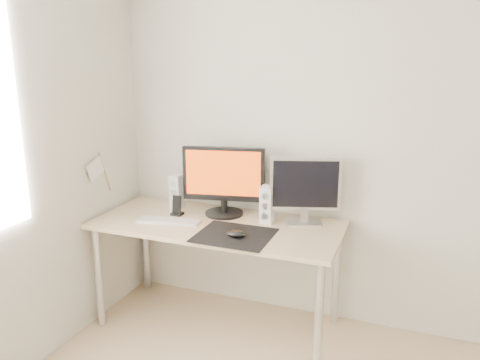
% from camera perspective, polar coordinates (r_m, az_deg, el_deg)
% --- Properties ---
extents(wall_back, '(3.50, 0.00, 3.50)m').
position_cam_1_polar(wall_back, '(3.04, 16.31, 4.35)').
color(wall_back, silver).
rests_on(wall_back, ground).
extents(mousepad, '(0.45, 0.40, 0.00)m').
position_cam_1_polar(mousepad, '(2.83, -0.69, -6.75)').
color(mousepad, black).
rests_on(mousepad, desk).
extents(mouse, '(0.12, 0.07, 0.04)m').
position_cam_1_polar(mouse, '(2.78, -0.54, -6.56)').
color(mouse, black).
rests_on(mouse, mousepad).
extents(desk, '(1.60, 0.70, 0.73)m').
position_cam_1_polar(desk, '(3.07, -2.79, -6.57)').
color(desk, '#D1B587').
rests_on(desk, ground).
extents(main_monitor, '(0.55, 0.31, 0.47)m').
position_cam_1_polar(main_monitor, '(3.12, -1.99, 0.18)').
color(main_monitor, black).
rests_on(main_monitor, desk).
extents(second_monitor, '(0.44, 0.22, 0.43)m').
position_cam_1_polar(second_monitor, '(2.99, 7.94, -0.88)').
color(second_monitor, silver).
rests_on(second_monitor, desk).
extents(speaker_left, '(0.08, 0.09, 0.24)m').
position_cam_1_polar(speaker_left, '(3.33, -7.74, -1.40)').
color(speaker_left, white).
rests_on(speaker_left, desk).
extents(speaker_right, '(0.08, 0.09, 0.24)m').
position_cam_1_polar(speaker_right, '(3.01, 3.30, -3.00)').
color(speaker_right, white).
rests_on(speaker_right, desk).
extents(keyboard, '(0.43, 0.18, 0.02)m').
position_cam_1_polar(keyboard, '(3.08, -8.67, -4.95)').
color(keyboard, silver).
rests_on(keyboard, desk).
extents(phone_dock, '(0.08, 0.07, 0.14)m').
position_cam_1_polar(phone_dock, '(3.20, -7.69, -3.53)').
color(phone_dock, black).
rests_on(phone_dock, desk).
extents(pennant, '(0.01, 0.23, 0.29)m').
position_cam_1_polar(pennant, '(3.23, -16.85, 1.22)').
color(pennant, '#A57F54').
rests_on(pennant, wall_left).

